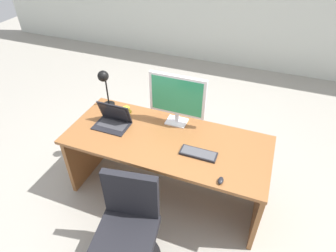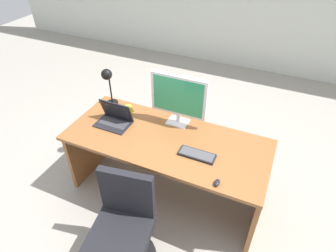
# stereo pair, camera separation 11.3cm
# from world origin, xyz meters

# --- Properties ---
(ground) EXTENTS (12.00, 12.00, 0.00)m
(ground) POSITION_xyz_m (0.00, 1.50, 0.00)
(ground) COLOR gray
(desk) EXTENTS (1.86, 0.79, 0.73)m
(desk) POSITION_xyz_m (0.00, 0.06, 0.51)
(desk) COLOR brown
(desk) RESTS_ON ground
(monitor) EXTENTS (0.54, 0.16, 0.50)m
(monitor) POSITION_xyz_m (-0.00, 0.27, 1.02)
(monitor) COLOR silver
(monitor) RESTS_ON desk
(laptop) EXTENTS (0.33, 0.23, 0.22)m
(laptop) POSITION_xyz_m (-0.56, 0.03, 0.79)
(laptop) COLOR black
(laptop) RESTS_ON desk
(keyboard) EXTENTS (0.31, 0.12, 0.02)m
(keyboard) POSITION_xyz_m (0.33, -0.09, 0.74)
(keyboard) COLOR black
(keyboard) RESTS_ON desk
(mouse) EXTENTS (0.04, 0.07, 0.03)m
(mouse) POSITION_xyz_m (0.57, -0.33, 0.74)
(mouse) COLOR black
(mouse) RESTS_ON desk
(desk_lamp) EXTENTS (0.12, 0.14, 0.41)m
(desk_lamp) POSITION_xyz_m (-0.77, 0.28, 1.03)
(desk_lamp) COLOR black
(desk_lamp) RESTS_ON desk
(coffee_mug) EXTENTS (0.10, 0.07, 0.08)m
(coffee_mug) POSITION_xyz_m (-0.52, 0.22, 0.77)
(coffee_mug) COLOR yellow
(coffee_mug) RESTS_ON desk
(office_chair) EXTENTS (0.56, 0.56, 0.86)m
(office_chair) POSITION_xyz_m (-0.03, -0.77, 0.34)
(office_chair) COLOR black
(office_chair) RESTS_ON ground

